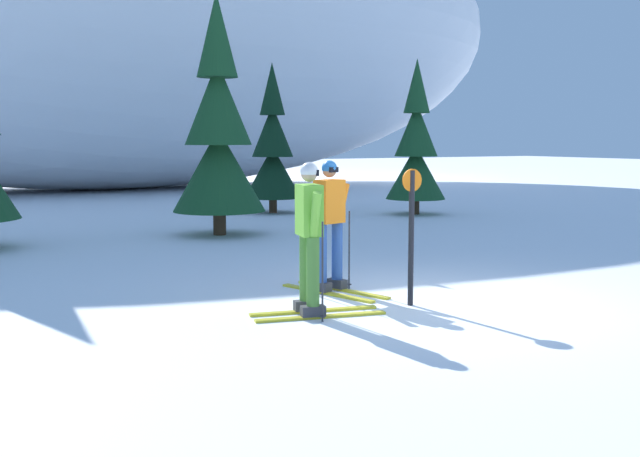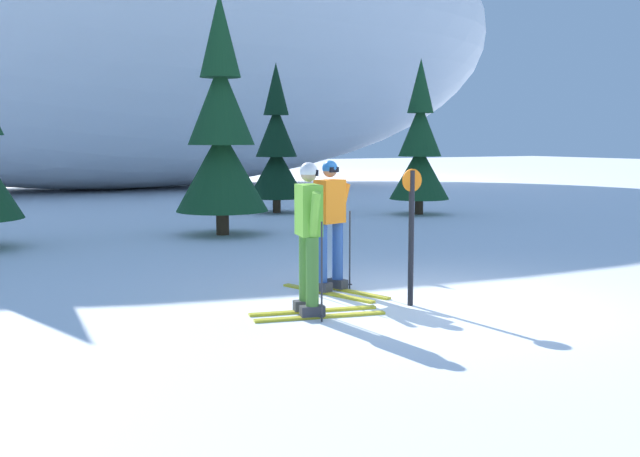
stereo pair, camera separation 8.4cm
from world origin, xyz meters
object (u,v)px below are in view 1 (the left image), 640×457
Objects in this scene: skier_orange_jacket at (330,224)px; skier_lime_jacket at (310,236)px; pine_tree_center_left at (218,135)px; pine_tree_far_right at (416,150)px; trail_marker_post at (411,229)px; pine_tree_center_right at (273,151)px.

skier_lime_jacket is at bearing -129.23° from skier_orange_jacket.
pine_tree_center_left reaches higher than pine_tree_far_right.
pine_tree_center_left is at bearing 86.07° from trail_marker_post.
skier_lime_jacket is at bearing -104.00° from pine_tree_center_left.
skier_lime_jacket reaches higher than skier_orange_jacket.
pine_tree_center_right is 3.96m from pine_tree_far_right.
skier_lime_jacket is at bearing -131.99° from pine_tree_far_right.
pine_tree_center_left is 1.24× the size of pine_tree_center_right.
skier_lime_jacket is 1.06× the size of trail_marker_post.
skier_orange_jacket is 0.35× the size of pine_tree_center_left.
pine_tree_center_right is (5.04, 11.49, 0.79)m from skier_lime_jacket.
pine_tree_center_right is at bearing 50.99° from pine_tree_center_left.
pine_tree_center_left is 7.83m from trail_marker_post.
pine_tree_center_left is at bearing 81.35° from skier_orange_jacket.
skier_orange_jacket is 1.44m from skier_lime_jacket.
skier_orange_jacket is at bearing -132.35° from pine_tree_far_right.
pine_tree_far_right reaches higher than skier_lime_jacket.
skier_lime_jacket is 0.43× the size of pine_tree_far_right.
pine_tree_far_right reaches higher than skier_orange_jacket.
pine_tree_center_left reaches higher than skier_orange_jacket.
pine_tree_center_left is 1.22× the size of pine_tree_far_right.
trail_marker_post is (-3.68, -11.60, -0.78)m from pine_tree_center_right.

